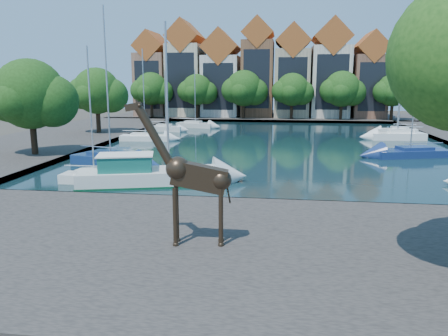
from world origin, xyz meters
name	(u,v)px	position (x,y,z in m)	size (l,w,h in m)	color
ground	(271,207)	(0.00, 0.00, 0.00)	(160.00, 160.00, 0.00)	#38332B
water_basin	(277,144)	(0.00, 24.00, 0.04)	(38.00, 50.00, 0.08)	black
near_quay	(267,251)	(0.00, -7.00, 0.25)	(50.00, 14.00, 0.50)	#453F3B
far_quay	(279,117)	(0.00, 56.00, 0.25)	(60.00, 16.00, 0.50)	#453F3B
left_quay	(60,138)	(-25.00, 24.00, 0.25)	(14.00, 52.00, 0.50)	#453F3B
townhouse_west_end	(154,77)	(-23.00, 55.99, 7.36)	(5.44, 9.18, 14.93)	#8F644E
townhouse_west_mid	(186,72)	(-17.00, 55.99, 8.23)	(5.94, 9.18, 16.79)	beige
townhouse_west_inner	(222,77)	(-10.50, 55.99, 7.35)	(6.43, 9.18, 15.15)	silver
townhouse_center	(258,71)	(-4.00, 55.99, 8.36)	(5.44, 9.18, 16.93)	brown
townhouse_east_inner	(292,75)	(2.00, 55.99, 7.73)	(5.94, 9.18, 15.79)	tan
townhouse_east_mid	(330,73)	(8.50, 55.99, 8.10)	(6.43, 9.18, 16.65)	beige
townhouse_east_end	(368,78)	(15.00, 55.99, 7.11)	(5.44, 9.18, 14.43)	brown
far_tree_far_west	(152,90)	(-21.90, 50.49, 5.18)	(7.28, 5.60, 7.68)	#332114
far_tree_west	(197,91)	(-13.91, 50.49, 5.08)	(6.76, 5.20, 7.36)	#332114
far_tree_mid_west	(244,90)	(-5.89, 50.49, 5.29)	(7.80, 6.00, 8.00)	#332114
far_tree_mid_east	(293,91)	(2.10, 50.49, 5.13)	(7.02, 5.40, 7.52)	#332114
far_tree_east	(343,90)	(10.11, 50.49, 5.24)	(7.54, 5.80, 7.84)	#332114
far_tree_far_east	(394,91)	(18.09, 50.49, 5.08)	(6.76, 5.20, 7.36)	#332114
side_tree_left_near	(31,97)	(-20.89, 11.99, 5.49)	(7.80, 6.00, 8.20)	#332114
side_tree_left_far	(97,92)	(-21.90, 27.99, 5.38)	(7.28, 5.60, 7.88)	#332114
giraffe_statue	(191,176)	(-2.97, -7.17, 3.25)	(3.93, 0.88, 5.60)	#322419
motorsailer	(147,173)	(-8.31, 3.96, 0.88)	(9.89, 5.21, 10.40)	silver
sailboat_left_a	(94,175)	(-12.00, 4.00, 0.57)	(4.49, 1.57, 8.96)	silver
sailboat_left_b	(111,157)	(-13.35, 10.26, 0.68)	(6.93, 4.06, 12.45)	navy
sailboat_left_c	(145,136)	(-15.00, 24.65, 0.57)	(5.73, 2.45, 10.18)	white
sailboat_left_d	(166,127)	(-15.00, 33.79, 0.62)	(4.59, 1.99, 8.00)	silver
sailboat_left_e	(195,124)	(-12.00, 38.89, 0.60)	(5.64, 2.96, 8.30)	silver
sailboat_right_b	(410,151)	(12.00, 17.40, 0.57)	(7.14, 4.19, 9.02)	navy
sailboat_right_c	(398,134)	(13.80, 29.22, 0.73)	(6.27, 2.73, 12.19)	white
sailboat_right_d	(397,130)	(15.00, 34.41, 0.63)	(4.96, 2.15, 8.66)	white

